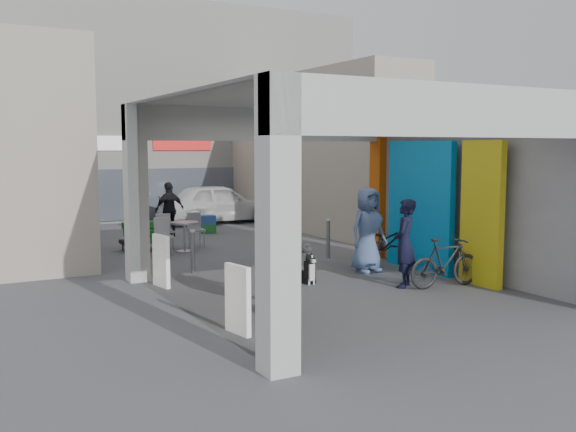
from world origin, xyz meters
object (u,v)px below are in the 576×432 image
bicycle_front (387,243)px  bicycle_rear (446,263)px  cafe_set (177,238)px  man_back_turned (284,254)px  border_collie (308,271)px  man_crates (170,209)px  produce_stand (142,239)px  white_van (218,203)px  man_with_dog (405,243)px  man_elderly (368,230)px

bicycle_front → bicycle_rear: (-0.31, -2.22, -0.06)m
cafe_set → man_back_turned: 6.84m
border_collie → man_crates: 7.78m
produce_stand → white_van: bearing=36.2°
produce_stand → bicycle_front: bearing=-62.9°
produce_stand → bicycle_rear: bearing=-74.6°
man_back_turned → bicycle_front: bearing=43.1°
bicycle_front → white_van: white_van is taller
produce_stand → man_with_dog: bearing=-77.8°
man_elderly → white_van: 9.84m
man_crates → bicycle_rear: man_crates is taller
man_with_dog → man_back_turned: (-2.88, -0.49, 0.10)m
produce_stand → man_elderly: bearing=-69.5°
man_with_dog → man_crates: bearing=-121.4°
man_elderly → bicycle_front: (0.72, 0.26, -0.37)m
white_van → man_with_dog: bearing=176.9°
border_collie → man_crates: size_ratio=0.38×
man_with_dog → man_crates: (-1.69, 8.89, -0.03)m
cafe_set → border_collie: bearing=-79.9°
cafe_set → man_back_turned: man_back_turned is taller
bicycle_front → bicycle_rear: 2.25m
produce_stand → white_van: (4.03, 4.59, 0.41)m
border_collie → bicycle_rear: 2.64m
man_crates → white_van: 3.59m
border_collie → man_crates: man_crates is taller
produce_stand → man_back_turned: 7.32m
man_back_turned → man_elderly: size_ratio=1.03×
cafe_set → bicycle_rear: (3.05, -6.70, 0.15)m
border_collie → bicycle_rear: (2.14, -1.53, 0.23)m
cafe_set → man_crates: man_crates is taller
man_back_turned → man_elderly: 3.76m
man_with_dog → bicycle_rear: bearing=107.5°
cafe_set → bicycle_rear: bicycle_rear is taller
border_collie → man_with_dog: size_ratio=0.37×
cafe_set → man_elderly: man_elderly is taller
man_with_dog → white_van: bearing=-136.7°
border_collie → white_van: 10.53m
cafe_set → produce_stand: size_ratio=1.38×
man_elderly → bicycle_rear: size_ratio=1.15×
man_crates → white_van: man_crates is taller
man_back_turned → bicycle_rear: 3.60m
produce_stand → man_crates: bearing=43.0°
man_with_dog → white_van: (0.90, 11.39, -0.15)m
man_back_turned → man_crates: 9.46m
bicycle_rear → white_van: (0.22, 11.78, 0.22)m
cafe_set → man_with_dog: (2.37, -6.30, 0.52)m
man_with_dog → bicycle_front: size_ratio=0.83×
border_collie → bicycle_front: (2.44, 0.69, 0.29)m
man_back_turned → produce_stand: bearing=104.2°
man_crates → bicycle_rear: size_ratio=1.03×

